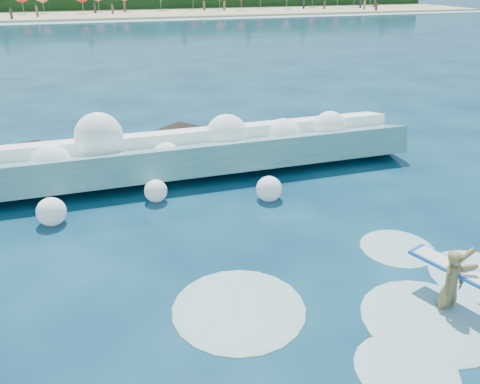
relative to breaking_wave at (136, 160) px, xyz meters
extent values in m
plane|color=#07223E|center=(0.67, -6.81, -0.58)|extent=(200.00, 200.00, 0.00)
cube|color=tan|center=(0.67, 71.19, -0.38)|extent=(140.00, 20.00, 0.40)
cube|color=silver|center=(0.67, 60.19, -0.54)|extent=(140.00, 5.00, 0.08)
cube|color=teal|center=(0.00, -0.16, -0.10)|extent=(19.35, 2.95, 1.62)
cube|color=white|center=(0.00, 0.64, 0.39)|extent=(19.35, 1.36, 0.75)
cube|color=black|center=(-3.94, 1.08, -0.19)|extent=(2.44, 2.09, 1.12)
cube|color=black|center=(-0.94, 0.28, -0.28)|extent=(1.82, 1.58, 0.87)
cube|color=black|center=(1.76, 1.48, -0.16)|extent=(2.22, 2.17, 1.21)
imported|color=olive|center=(5.29, -9.13, -0.04)|extent=(0.68, 0.54, 1.64)
cube|color=blue|center=(5.57, -9.08, 0.24)|extent=(1.23, 2.29, 0.06)
cube|color=white|center=(5.57, -9.08, 0.26)|extent=(1.08, 2.09, 0.06)
sphere|color=white|center=(-2.65, -0.39, 0.31)|extent=(1.23, 1.23, 1.23)
sphere|color=white|center=(-1.11, 0.19, 0.89)|extent=(1.56, 1.56, 1.56)
sphere|color=white|center=(1.00, -0.20, 0.07)|extent=(0.99, 0.99, 0.99)
sphere|color=white|center=(3.29, 0.23, 0.47)|extent=(1.51, 1.51, 1.51)
sphere|color=white|center=(5.40, 0.06, 0.29)|extent=(1.31, 1.31, 1.31)
sphere|color=white|center=(7.16, -0.21, 0.54)|extent=(1.20, 1.20, 1.20)
sphere|color=white|center=(-2.64, -2.72, -0.23)|extent=(0.81, 0.81, 0.81)
sphere|color=white|center=(0.32, -2.20, -0.24)|extent=(0.70, 0.70, 0.70)
sphere|color=white|center=(3.65, -3.10, -0.25)|extent=(0.80, 0.80, 0.80)
ellipsoid|color=silver|center=(4.71, -9.31, -0.58)|extent=(2.69, 2.69, 0.13)
ellipsoid|color=silver|center=(3.49, -10.29, -0.58)|extent=(1.84, 1.84, 0.09)
ellipsoid|color=silver|center=(6.81, -8.42, -0.58)|extent=(2.27, 2.27, 0.11)
ellipsoid|color=silver|center=(1.18, -7.82, -0.58)|extent=(2.82, 2.82, 0.14)
ellipsoid|color=silver|center=(5.74, -6.79, -0.58)|extent=(1.88, 1.88, 0.09)
cone|color=red|center=(-10.03, 74.04, 1.67)|extent=(2.00, 2.00, 0.50)
cone|color=#ED4568|center=(-6.87, 73.33, 1.67)|extent=(2.00, 2.00, 0.50)
cone|color=red|center=(-0.65, 71.83, 1.67)|extent=(2.00, 2.00, 0.50)
cone|color=#ED4568|center=(1.95, 74.89, 1.67)|extent=(2.00, 2.00, 0.50)
cone|color=#ED4568|center=(6.40, 74.45, 1.67)|extent=(2.00, 2.00, 0.50)
cube|color=#3F332D|center=(-10.04, 72.02, 0.56)|extent=(0.35, 0.22, 1.49)
cube|color=#8C664C|center=(-4.27, 66.63, 0.61)|extent=(0.35, 0.22, 1.58)
cube|color=#262633|center=(12.30, 63.37, 0.61)|extent=(0.35, 0.22, 1.59)
cube|color=brown|center=(49.12, 66.32, 0.60)|extent=(0.35, 0.22, 1.57)
cube|color=#8C664C|center=(35.08, 67.86, 0.61)|extent=(0.35, 0.22, 1.59)
cube|color=#262633|center=(13.61, 61.90, 0.28)|extent=(0.35, 0.22, 1.56)
cube|color=brown|center=(14.38, 74.13, 0.52)|extent=(0.35, 0.22, 1.40)
cube|color=#262633|center=(14.21, 66.07, 0.54)|extent=(0.35, 0.22, 1.45)
cube|color=#3F332D|center=(1.21, 72.11, 0.50)|extent=(0.35, 0.22, 1.36)
cube|color=#3F332D|center=(22.81, 69.41, 0.58)|extent=(0.35, 0.22, 1.52)
cube|color=#262633|center=(36.46, 71.55, 0.53)|extent=(0.35, 0.22, 1.42)
cube|color=brown|center=(-6.52, 74.50, 0.60)|extent=(0.35, 0.22, 1.56)
camera|label=1|loc=(-1.16, -15.23, 5.72)|focal=35.00mm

